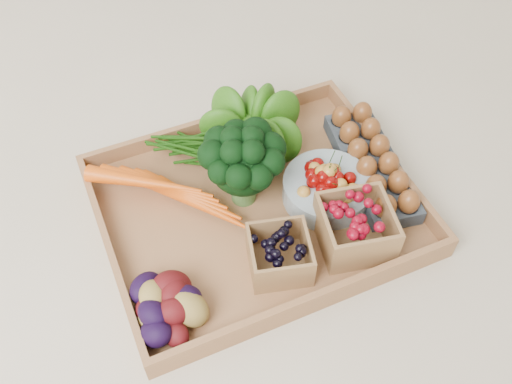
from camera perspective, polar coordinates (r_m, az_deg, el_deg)
name	(u,v)px	position (r m, az deg, el deg)	size (l,w,h in m)	color
ground	(256,212)	(1.06, 0.00, -2.04)	(4.00, 4.00, 0.00)	beige
tray	(256,210)	(1.05, 0.00, -1.80)	(0.55, 0.45, 0.01)	#9C6A41
carrots	(180,193)	(1.04, -7.57, -0.15)	(0.21, 0.15, 0.05)	#DD500B
lettuce	(252,126)	(1.09, -0.43, 6.65)	(0.13, 0.13, 0.13)	#17510C
broccoli	(243,177)	(1.01, -1.29, 1.52)	(0.15, 0.15, 0.12)	black
cherry_bowl	(327,189)	(1.05, 7.12, 0.26)	(0.16, 0.16, 0.04)	#8C9EA5
egg_carton	(371,167)	(1.11, 11.40, 2.51)	(0.10, 0.28, 0.03)	#363B44
potatoes	(163,303)	(0.90, -9.28, -10.89)	(0.14, 0.14, 0.08)	#3F0A0C
punnet_blackberry	(279,254)	(0.95, 2.36, -6.24)	(0.10, 0.10, 0.07)	black
punnet_raspberry	(355,228)	(0.98, 9.91, -3.52)	(0.12, 0.12, 0.08)	maroon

